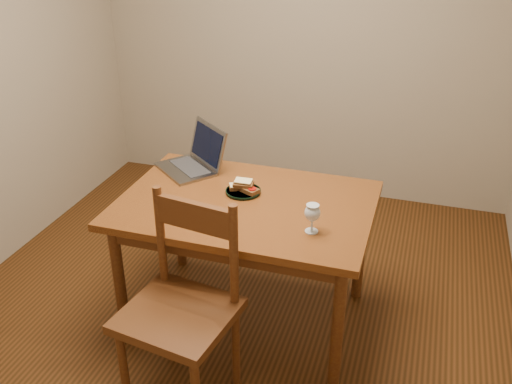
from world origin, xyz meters
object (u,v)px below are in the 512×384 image
(plate, at_px, (243,191))
(milk_glass, at_px, (312,218))
(table, at_px, (246,216))
(chair, at_px, (180,300))
(laptop, at_px, (196,157))

(plate, height_order, milk_glass, milk_glass)
(table, relative_size, plate, 6.90)
(plate, bearing_deg, chair, -94.39)
(laptop, bearing_deg, chair, -32.72)
(plate, bearing_deg, table, -63.43)
(chair, relative_size, laptop, 1.17)
(table, bearing_deg, milk_glass, -26.26)
(laptop, bearing_deg, plate, 7.76)
(chair, bearing_deg, laptop, 116.80)
(chair, distance_m, plate, 0.74)
(chair, xyz_separation_m, milk_glass, (0.49, 0.43, 0.26))
(plate, bearing_deg, milk_glass, -32.81)
(plate, distance_m, laptop, 0.43)
(milk_glass, distance_m, laptop, 0.94)
(table, bearing_deg, plate, 116.57)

